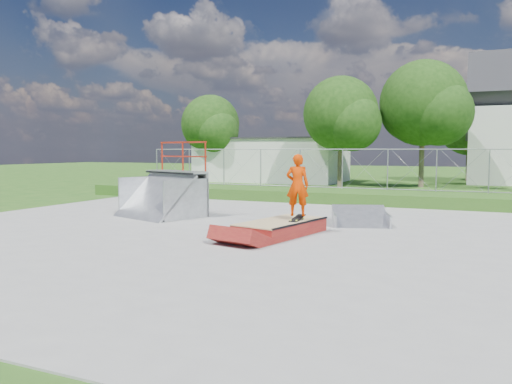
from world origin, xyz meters
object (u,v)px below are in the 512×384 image
(quarter_pipe, at_px, (159,180))
(flat_bank_ramp, at_px, (360,217))
(grind_box, at_px, (281,228))
(skater, at_px, (297,188))

(quarter_pipe, bearing_deg, flat_bank_ramp, 26.50)
(grind_box, height_order, skater, skater)
(quarter_pipe, distance_m, skater, 5.55)
(grind_box, height_order, flat_bank_ramp, flat_bank_ramp)
(flat_bank_ramp, bearing_deg, quarter_pipe, 170.14)
(quarter_pipe, bearing_deg, skater, 3.40)
(flat_bank_ramp, distance_m, skater, 2.82)
(grind_box, xyz_separation_m, skater, (0.36, 0.27, 1.06))
(flat_bank_ramp, height_order, skater, skater)
(grind_box, xyz_separation_m, flat_bank_ramp, (1.53, 2.63, 0.05))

